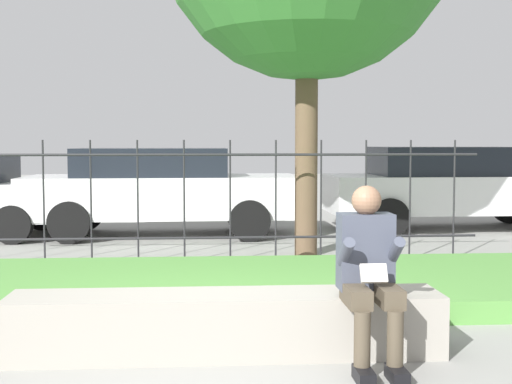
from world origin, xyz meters
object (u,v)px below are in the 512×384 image
(person_seated_reader, at_px, (369,268))
(car_parked_right, at_px, (452,186))
(stone_bench, at_px, (226,328))
(car_parked_center, at_px, (160,189))

(person_seated_reader, distance_m, car_parked_right, 8.32)
(stone_bench, xyz_separation_m, car_parked_center, (-0.91, 6.78, 0.58))
(person_seated_reader, height_order, car_parked_right, car_parked_right)
(car_parked_center, bearing_deg, stone_bench, -83.42)
(person_seated_reader, bearing_deg, car_parked_right, 66.76)
(stone_bench, bearing_deg, person_seated_reader, -17.25)
(car_parked_right, height_order, car_parked_center, car_parked_right)
(stone_bench, height_order, car_parked_right, car_parked_right)
(car_parked_right, bearing_deg, person_seated_reader, -114.09)
(car_parked_right, relative_size, car_parked_center, 1.01)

